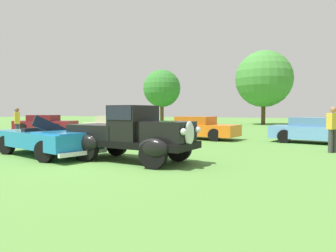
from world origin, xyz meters
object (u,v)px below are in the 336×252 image
neighbor_convertible (48,139)px  show_car_orange (198,128)px  spectator_by_row (17,123)px  show_car_cream (115,126)px  spectator_between_cars (333,128)px  feature_pickup_truck (132,133)px  show_car_skyblue (314,131)px  show_car_burgundy (45,123)px

neighbor_convertible → show_car_orange: 8.45m
neighbor_convertible → spectator_by_row: (-5.49, 3.54, 0.33)m
show_car_cream → spectator_between_cars: (11.34, -3.18, 0.31)m
feature_pickup_truck → show_car_cream: feature_pickup_truck is taller
show_car_cream → show_car_orange: size_ratio=0.92×
neighbor_convertible → spectator_by_row: size_ratio=2.77×
show_car_skyblue → show_car_burgundy: bearing=176.3°
show_car_cream → neighbor_convertible: bearing=-73.8°
show_car_orange → spectator_between_cars: size_ratio=2.69×
show_car_burgundy → spectator_by_row: bearing=-57.3°
show_car_cream → show_car_burgundy: bearing=169.1°
spectator_between_cars → neighbor_convertible: bearing=-153.3°
neighbor_convertible → spectator_between_cars: size_ratio=2.77×
feature_pickup_truck → show_car_cream: size_ratio=1.02×
show_car_burgundy → neighbor_convertible: bearing=-45.1°
show_car_orange → show_car_skyblue: (5.72, -0.02, -0.00)m
show_car_cream → spectator_by_row: 5.32m
feature_pickup_truck → show_car_orange: size_ratio=0.94×
show_car_burgundy → show_car_cream: bearing=-10.9°
neighbor_convertible → show_car_cream: (-2.25, 7.75, 0.02)m
show_car_orange → spectator_by_row: (-8.40, -4.39, 0.31)m
show_car_orange → spectator_by_row: bearing=-152.4°
show_car_burgundy → show_car_skyblue: (17.67, -1.15, -0.00)m
show_car_burgundy → show_car_skyblue: 17.71m
show_car_cream → spectator_by_row: size_ratio=2.47×
show_car_orange → spectator_by_row: 9.48m
feature_pickup_truck → neighbor_convertible: feature_pickup_truck is taller
show_car_cream → feature_pickup_truck: bearing=-54.5°
show_car_burgundy → spectator_between_cars: size_ratio=2.71×
neighbor_convertible → feature_pickup_truck: bearing=2.1°
show_car_cream → spectator_by_row: spectator_by_row is taller
show_car_burgundy → show_car_orange: (11.95, -1.13, -0.00)m
show_car_burgundy → show_car_orange: bearing=-5.4°
show_car_burgundy → spectator_between_cars: (18.12, -4.49, 0.31)m
neighbor_convertible → spectator_between_cars: 10.17m
show_car_cream → spectator_by_row: bearing=-127.6°
spectator_by_row → show_car_orange: bearing=27.6°
neighbor_convertible → show_car_orange: bearing=69.8°
show_car_cream → show_car_skyblue: bearing=0.9°
show_car_cream → show_car_orange: 5.17m
spectator_between_cars → feature_pickup_truck: bearing=-142.9°
show_car_burgundy → spectator_by_row: size_ratio=2.71×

